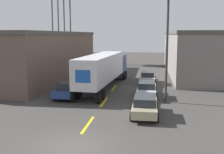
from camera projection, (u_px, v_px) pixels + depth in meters
ground_plane at (73, 146)px, 15.17m from camera, size 160.00×160.00×0.00m
road_centerline at (104, 102)px, 25.09m from camera, size 0.20×16.68×0.01m
warehouse_left at (41, 54)px, 39.22m from camera, size 9.09×28.64×6.33m
warehouse_right at (195, 52)px, 43.45m from camera, size 8.24×28.84×6.39m
semi_truck at (105, 67)px, 31.24m from camera, size 3.69×16.37×3.82m
parked_car_left_far at (68, 89)px, 26.68m from camera, size 1.98×4.67×1.50m
parked_car_right_far at (148, 77)px, 34.17m from camera, size 1.98×4.67×1.50m
parked_car_right_near at (145, 106)px, 20.62m from camera, size 1.98×4.67×1.50m
parked_car_right_mid at (147, 89)px, 26.87m from camera, size 1.98×4.67×1.50m
street_lamp at (165, 43)px, 24.17m from camera, size 2.25×0.32×9.23m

